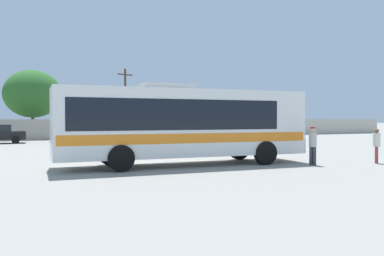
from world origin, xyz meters
name	(u,v)px	position (x,y,z in m)	size (l,w,h in m)	color
ground_plane	(118,149)	(0.00, 10.00, 0.00)	(300.00, 300.00, 0.00)	gray
perimeter_wall	(85,129)	(0.00, 23.69, 0.99)	(80.00, 0.30, 1.97)	#B2AD9E
coach_bus_white_orange	(181,122)	(0.22, -0.45, 1.88)	(11.16, 3.10, 3.53)	white
attendant_by_bus_door	(313,143)	(5.48, -2.84, 0.96)	(0.46, 0.46, 1.68)	#38383D
passenger_waiting_on_apron	(377,144)	(8.63, -3.47, 0.90)	(0.45, 0.45, 1.59)	#99383D
parked_car_third_maroon	(81,133)	(-1.02, 19.17, 0.80)	(4.63, 2.26, 1.51)	maroon
parked_car_rightmost_maroon	(147,132)	(4.88, 18.94, 0.81)	(4.38, 2.11, 1.55)	maroon
utility_pole_near	(125,102)	(4.57, 25.47, 3.86)	(1.76, 0.62, 7.36)	#4C3823
roadside_tree_midleft	(33,94)	(-4.58, 28.01, 4.60)	(5.80, 5.80, 7.07)	brown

